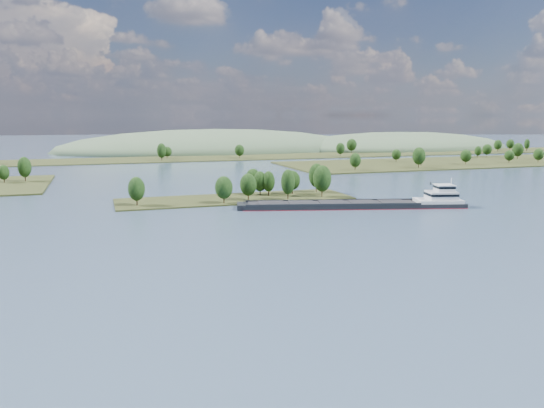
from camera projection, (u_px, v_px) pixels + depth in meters
name	position (u px, v px, depth m)	size (l,w,h in m)	color
ground	(281.00, 227.00, 171.28)	(1800.00, 1800.00, 0.00)	#374B5F
tree_island	(254.00, 189.00, 228.29)	(100.00, 30.06, 15.05)	#272D14
right_bank	(486.00, 161.00, 410.46)	(320.00, 90.00, 15.51)	#272D14
back_shoreline	(178.00, 158.00, 435.41)	(900.00, 60.00, 15.09)	#272D14
hill_east	(400.00, 148.00, 579.41)	(260.00, 140.00, 36.00)	#3F563B
hill_west	(215.00, 150.00, 545.73)	(320.00, 160.00, 44.00)	#3F563B
cargo_barge	(368.00, 204.00, 207.73)	(89.12, 32.59, 12.08)	black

